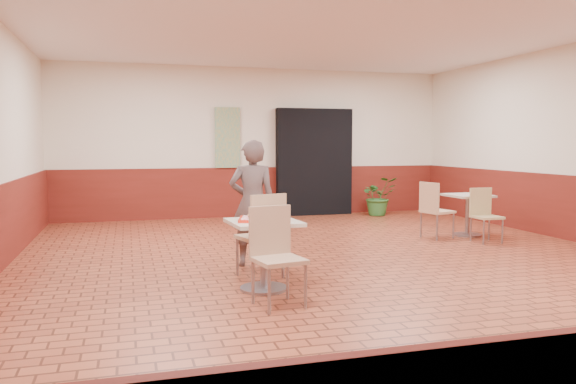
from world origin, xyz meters
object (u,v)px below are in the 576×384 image
object	(u,v)px
main_table	(264,243)
chair_main_front	(275,250)
potted_plant	(378,196)
long_john_donut	(274,216)
chair_second_left	(434,207)
serving_tray	(264,219)
ring_donut	(253,215)
chair_second_front	(484,212)
paper_cup	(275,211)
customer	(252,203)
chair_main_back	(263,231)
second_table	(468,208)

from	to	relation	value
main_table	chair_main_front	distance (m)	0.54
potted_plant	long_john_donut	bearing A→B (deg)	-124.69
potted_plant	chair_second_left	bearing A→B (deg)	-97.43
serving_tray	ring_donut	bearing A→B (deg)	152.82
chair_second_left	chair_second_front	xyz separation A→B (m)	(0.58, -0.48, -0.04)
serving_tray	paper_cup	size ratio (longest dim) A/B	5.04
main_table	customer	distance (m)	1.18
chair_main_front	chair_second_left	distance (m)	4.36
chair_main_back	serving_tray	bearing A→B (deg)	60.75
chair_main_front	chair_main_back	size ratio (longest dim) A/B	0.96
second_table	chair_main_front	bearing A→B (deg)	-143.79
main_table	chair_main_back	distance (m)	0.49
ring_donut	paper_cup	world-z (taller)	paper_cup
paper_cup	chair_main_front	bearing A→B (deg)	-104.49
serving_tray	ring_donut	xyz separation A→B (m)	(-0.10, 0.05, 0.03)
main_table	chair_second_left	world-z (taller)	chair_second_left
chair_main_back	chair_second_left	distance (m)	3.66
chair_main_front	second_table	world-z (taller)	chair_main_front
second_table	potted_plant	size ratio (longest dim) A/B	0.84
chair_main_front	paper_cup	bearing A→B (deg)	64.71
second_table	chair_second_left	distance (m)	0.67
second_table	serving_tray	bearing A→B (deg)	-149.09
serving_tray	chair_second_front	bearing A→B (deg)	25.06
ring_donut	chair_second_front	xyz separation A→B (m)	(3.97, 1.76, -0.31)
long_john_donut	paper_cup	xyz separation A→B (m)	(0.04, 0.13, 0.03)
chair_main_front	ring_donut	bearing A→B (deg)	86.72
second_table	chair_second_left	bearing A→B (deg)	-172.79
chair_main_front	chair_second_front	xyz separation A→B (m)	(3.89, 2.35, -0.05)
main_table	second_table	size ratio (longest dim) A/B	1.06
main_table	chair_main_front	size ratio (longest dim) A/B	0.78
customer	potted_plant	world-z (taller)	customer
potted_plant	paper_cup	bearing A→B (deg)	-125.05
chair_main_front	ring_donut	size ratio (longest dim) A/B	8.03
chair_second_left	chair_second_front	size ratio (longest dim) A/B	1.09
long_john_donut	customer	bearing A→B (deg)	88.09
main_table	chair_second_front	size ratio (longest dim) A/B	0.88
second_table	chair_second_left	world-z (taller)	chair_second_left
customer	long_john_donut	xyz separation A→B (m)	(-0.04, -1.20, -0.00)
chair_main_front	potted_plant	xyz separation A→B (m)	(3.68, 5.63, -0.11)
serving_tray	potted_plant	world-z (taller)	potted_plant
long_john_donut	chair_second_left	bearing A→B (deg)	36.26
chair_second_front	chair_main_back	bearing A→B (deg)	-160.36
chair_main_front	potted_plant	distance (m)	6.73
main_table	chair_main_front	bearing A→B (deg)	-92.29
chair_main_back	customer	world-z (taller)	customer
customer	long_john_donut	world-z (taller)	customer
long_john_donut	chair_second_left	size ratio (longest dim) A/B	0.18
ring_donut	potted_plant	xyz separation A→B (m)	(3.76, 5.04, -0.36)
main_table	paper_cup	xyz separation A→B (m)	(0.14, 0.07, 0.31)
chair_main_back	chair_second_left	world-z (taller)	chair_main_back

